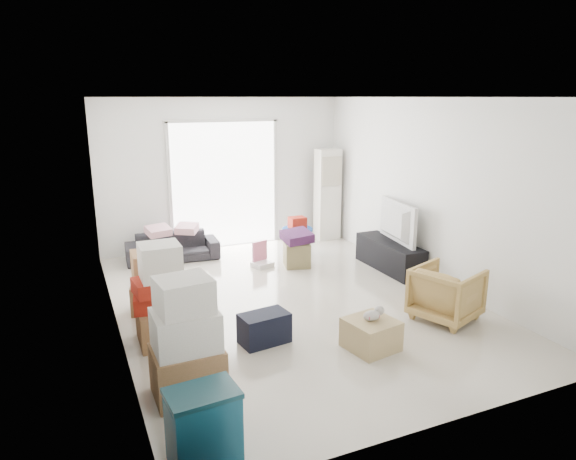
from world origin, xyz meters
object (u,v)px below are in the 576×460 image
at_px(television, 391,237).
at_px(sofa, 172,243).
at_px(tv_console, 390,255).
at_px(wood_crate, 371,334).
at_px(ottoman, 297,254).
at_px(kids_table, 297,228).
at_px(ac_tower, 327,195).
at_px(storage_bins, 203,427).
at_px(armchair, 447,291).

xyz_separation_m(television, sofa, (-3.10, 1.91, -0.24)).
height_order(tv_console, sofa, sofa).
xyz_separation_m(tv_console, wood_crate, (-1.75, -2.18, -0.06)).
distance_m(sofa, ottoman, 2.15).
bearing_deg(kids_table, sofa, 165.46).
bearing_deg(ottoman, wood_crate, -98.61).
height_order(tv_console, television, television).
height_order(ac_tower, ottoman, ac_tower).
bearing_deg(television, ac_tower, 9.58).
relative_size(ac_tower, wood_crate, 3.48).
distance_m(tv_console, sofa, 3.64).
relative_size(storage_bins, kids_table, 0.91).
bearing_deg(ottoman, tv_console, -29.72).
xyz_separation_m(storage_bins, wood_crate, (2.15, 1.05, -0.14)).
distance_m(ac_tower, sofa, 3.11).
distance_m(television, kids_table, 1.70).
distance_m(tv_console, wood_crate, 2.79).
distance_m(ac_tower, ottoman, 1.94).
distance_m(ac_tower, wood_crate, 4.62).
xyz_separation_m(tv_console, storage_bins, (-3.90, -3.23, 0.07)).
bearing_deg(television, storage_bins, 137.80).
bearing_deg(ac_tower, sofa, -177.18).
xyz_separation_m(ac_tower, sofa, (-3.05, -0.15, -0.57)).
distance_m(storage_bins, wood_crate, 2.40).
xyz_separation_m(ottoman, wood_crate, (-0.44, -2.92, -0.03)).
bearing_deg(ottoman, sofa, 146.99).
xyz_separation_m(ac_tower, ottoman, (-1.25, -1.32, -0.68)).
relative_size(storage_bins, ottoman, 1.52).
xyz_separation_m(television, wood_crate, (-1.75, -2.18, -0.37)).
bearing_deg(television, kids_table, 44.55).
bearing_deg(wood_crate, sofa, 108.33).
xyz_separation_m(ac_tower, kids_table, (-0.96, -0.69, -0.40)).
height_order(sofa, wood_crate, sofa).
xyz_separation_m(television, storage_bins, (-3.90, -3.23, -0.23)).
relative_size(sofa, storage_bins, 2.53).
relative_size(armchair, ottoman, 1.86).
relative_size(television, storage_bins, 1.84).
bearing_deg(storage_bins, sofa, 81.15).
height_order(ottoman, kids_table, kids_table).
relative_size(ottoman, kids_table, 0.60).
bearing_deg(wood_crate, television, 51.32).
bearing_deg(kids_table, wood_crate, -101.75).
bearing_deg(ac_tower, television, -88.61).
relative_size(tv_console, ottoman, 3.49).
distance_m(television, ottoman, 1.54).
distance_m(tv_console, storage_bins, 5.06).
distance_m(armchair, wood_crate, 1.33).
bearing_deg(ac_tower, wood_crate, -111.79).
relative_size(sofa, wood_crate, 3.05).
relative_size(tv_console, armchair, 1.88).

